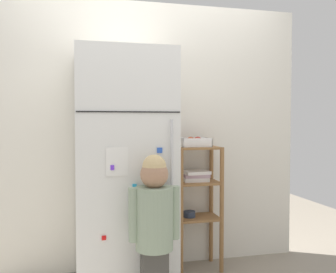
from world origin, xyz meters
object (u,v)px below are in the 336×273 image
at_px(pantry_shelf_unit, 196,192).
at_px(fruit_bin, 195,142).
at_px(refrigerator, 124,170).
at_px(child_standing, 154,218).

xyz_separation_m(pantry_shelf_unit, fruit_bin, (-0.01, 0.01, 0.43)).
distance_m(pantry_shelf_unit, fruit_bin, 0.43).
distance_m(refrigerator, pantry_shelf_unit, 0.71).
bearing_deg(fruit_bin, child_standing, -126.53).
relative_size(child_standing, fruit_bin, 4.07).
height_order(refrigerator, pantry_shelf_unit, refrigerator).
height_order(refrigerator, fruit_bin, refrigerator).
bearing_deg(refrigerator, child_standing, -73.00).
relative_size(child_standing, pantry_shelf_unit, 1.00).
distance_m(child_standing, fruit_bin, 0.94).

